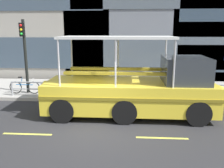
% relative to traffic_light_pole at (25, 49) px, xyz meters
% --- Properties ---
extents(ground_plane, '(120.00, 120.00, 0.00)m').
position_rel_traffic_light_pole_xyz_m(ground_plane, '(4.50, -4.06, -2.64)').
color(ground_plane, '#2B2B2D').
extents(sidewalk, '(32.00, 4.80, 0.18)m').
position_rel_traffic_light_pole_xyz_m(sidewalk, '(4.50, 1.54, -2.55)').
color(sidewalk, '#A8A59E').
rests_on(sidewalk, ground_plane).
extents(curb_edge, '(32.00, 0.18, 0.18)m').
position_rel_traffic_light_pole_xyz_m(curb_edge, '(4.50, -0.95, -2.55)').
color(curb_edge, '#B2ADA3').
rests_on(curb_edge, ground_plane).
extents(lane_centreline, '(25.80, 0.12, 0.01)m').
position_rel_traffic_light_pole_xyz_m(lane_centreline, '(4.50, -5.08, -2.64)').
color(lane_centreline, '#DBD64C').
rests_on(lane_centreline, ground_plane).
extents(curb_guardrail, '(11.77, 0.09, 0.79)m').
position_rel_traffic_light_pole_xyz_m(curb_guardrail, '(5.24, -0.61, -1.94)').
color(curb_guardrail, gray).
rests_on(curb_guardrail, sidewalk).
extents(traffic_light_pole, '(0.24, 0.46, 4.06)m').
position_rel_traffic_light_pole_xyz_m(traffic_light_pole, '(0.00, 0.00, 0.00)').
color(traffic_light_pole, black).
rests_on(traffic_light_pole, sidewalk).
extents(leaned_bicycle, '(1.74, 0.46, 0.96)m').
position_rel_traffic_light_pole_xyz_m(leaned_bicycle, '(-0.09, -0.18, -2.09)').
color(leaned_bicycle, black).
rests_on(leaned_bicycle, sidewalk).
extents(duck_tour_boat, '(8.95, 2.56, 3.42)m').
position_rel_traffic_light_pole_xyz_m(duck_tour_boat, '(6.26, -2.73, -1.54)').
color(duck_tour_boat, yellow).
rests_on(duck_tour_boat, ground_plane).
extents(pedestrian_near_bow, '(0.34, 0.38, 1.67)m').
position_rel_traffic_light_pole_xyz_m(pedestrian_near_bow, '(9.44, 0.34, -1.45)').
color(pedestrian_near_bow, '#47423D').
rests_on(pedestrian_near_bow, sidewalk).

